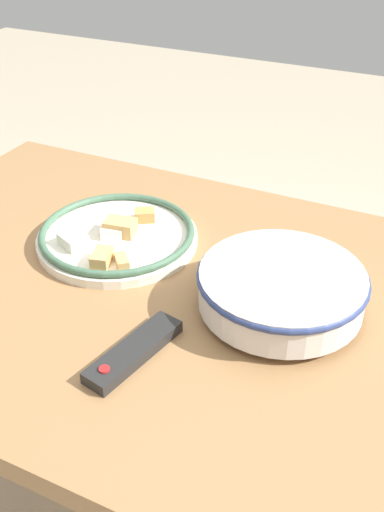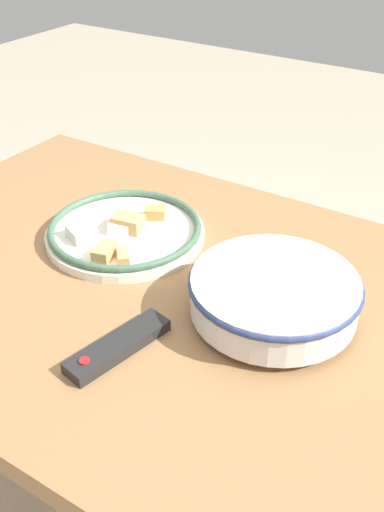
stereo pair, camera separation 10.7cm
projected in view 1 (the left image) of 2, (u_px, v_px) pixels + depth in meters
The scene contains 4 objects.
dining_table at pixel (214, 338), 1.07m from camera, with size 1.46×0.83×0.76m.
noodle_bowl at pixel (281, 288), 0.98m from camera, with size 0.28×0.28×0.08m.
food_plate at pixel (117, 236), 1.17m from camera, with size 0.31×0.31×0.05m.
tv_remote at pixel (134, 351), 0.90m from camera, with size 0.08×0.18×0.02m.
Camera 1 is at (-0.32, 0.75, 1.39)m, focal length 42.00 mm.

